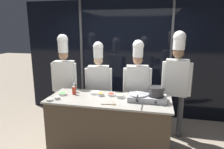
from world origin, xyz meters
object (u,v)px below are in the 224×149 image
(serving_spoon_slotted, at_px, (111,104))
(prep_bowl_ginger, at_px, (120,96))
(chef_pastry, at_px, (177,76))
(frying_pan, at_px, (139,93))
(chef_sous, at_px, (99,80))
(chef_line, at_px, (137,81))
(squeeze_bottle_chili, at_px, (74,90))
(prep_bowl_garlic, at_px, (95,93))
(stock_pot, at_px, (156,91))
(prep_bowl_noodles, at_px, (57,98))
(portable_stove, at_px, (147,98))
(prep_bowl_scallions, at_px, (63,94))
(prep_bowl_carrots, at_px, (101,94))
(chef_head, at_px, (64,74))
(prep_bowl_chili_flakes, at_px, (111,94))
(prep_bowl_bean_sprouts, at_px, (50,100))
(squeeze_bottle_soy, at_px, (75,87))

(serving_spoon_slotted, bearing_deg, prep_bowl_ginger, 78.04)
(serving_spoon_slotted, xyz_separation_m, chef_pastry, (1.01, 0.98, 0.27))
(frying_pan, xyz_separation_m, serving_spoon_slotted, (-0.38, -0.28, -0.11))
(chef_sous, xyz_separation_m, chef_line, (0.77, -0.03, 0.04))
(squeeze_bottle_chili, bearing_deg, prep_bowl_garlic, 17.39)
(stock_pot, xyz_separation_m, prep_bowl_noodles, (-1.57, -0.24, -0.15))
(portable_stove, height_order, chef_sous, chef_sous)
(stock_pot, bearing_deg, prep_bowl_scallions, -179.23)
(prep_bowl_carrots, distance_m, chef_head, 1.08)
(stock_pot, height_order, chef_pastry, chef_pastry)
(portable_stove, relative_size, prep_bowl_ginger, 4.10)
(prep_bowl_garlic, xyz_separation_m, chef_pastry, (1.41, 0.53, 0.25))
(portable_stove, bearing_deg, prep_bowl_chili_flakes, 169.43)
(frying_pan, bearing_deg, prep_bowl_chili_flakes, 165.93)
(prep_bowl_bean_sprouts, distance_m, prep_bowl_noodles, 0.13)
(portable_stove, xyz_separation_m, prep_bowl_garlic, (-0.92, 0.16, -0.02))
(prep_bowl_garlic, xyz_separation_m, chef_sous, (-0.08, 0.50, 0.09))
(chef_head, bearing_deg, prep_bowl_scallions, 105.90)
(portable_stove, height_order, chef_pastry, chef_pastry)
(prep_bowl_garlic, height_order, chef_pastry, chef_pastry)
(portable_stove, relative_size, prep_bowl_noodles, 6.09)
(chef_head, bearing_deg, serving_spoon_slotted, 136.42)
(prep_bowl_scallions, height_order, chef_pastry, chef_pastry)
(portable_stove, bearing_deg, prep_bowl_carrots, 174.33)
(prep_bowl_chili_flakes, bearing_deg, squeeze_bottle_chili, -174.48)
(prep_bowl_bean_sprouts, xyz_separation_m, prep_bowl_garlic, (0.60, 0.49, 0.00))
(prep_bowl_bean_sprouts, bearing_deg, stock_pot, 11.46)
(portable_stove, height_order, serving_spoon_slotted, portable_stove)
(prep_bowl_garlic, relative_size, chef_line, 0.09)
(prep_bowl_bean_sprouts, distance_m, prep_bowl_ginger, 1.14)
(squeeze_bottle_chili, distance_m, prep_bowl_bean_sprouts, 0.46)
(prep_bowl_bean_sprouts, bearing_deg, prep_bowl_scallions, 77.15)
(prep_bowl_carrots, bearing_deg, chef_pastry, 25.64)
(squeeze_bottle_soy, xyz_separation_m, prep_bowl_garlic, (0.39, -0.03, -0.06))
(squeeze_bottle_soy, height_order, chef_head, chef_head)
(prep_bowl_bean_sprouts, xyz_separation_m, prep_bowl_noodles, (0.08, 0.10, 0.01))
(prep_bowl_noodles, bearing_deg, portable_stove, 9.42)
(stock_pot, xyz_separation_m, chef_sous, (-1.13, 0.66, -0.06))
(chef_line, bearing_deg, prep_bowl_bean_sprouts, 28.22)
(prep_bowl_noodles, bearing_deg, chef_pastry, 25.77)
(stock_pot, relative_size, squeeze_bottle_chili, 1.49)
(chef_head, distance_m, chef_sous, 0.72)
(squeeze_bottle_soy, height_order, chef_pastry, chef_pastry)
(serving_spoon_slotted, bearing_deg, chef_pastry, 44.09)
(frying_pan, relative_size, chef_pastry, 0.26)
(serving_spoon_slotted, bearing_deg, chef_head, 143.01)
(portable_stove, xyz_separation_m, squeeze_bottle_soy, (-1.31, 0.19, 0.04))
(prep_bowl_noodles, bearing_deg, prep_bowl_ginger, 16.51)
(prep_bowl_carrots, relative_size, prep_bowl_garlic, 0.68)
(frying_pan, distance_m, prep_bowl_noodles, 1.32)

